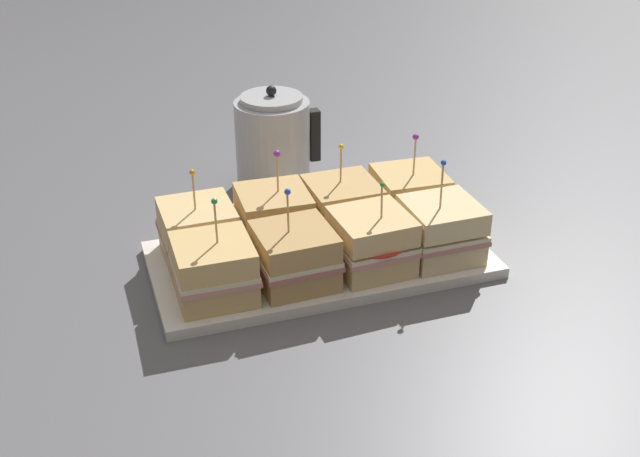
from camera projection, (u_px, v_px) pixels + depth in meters
The scene contains 11 objects.
ground_plane at pixel (320, 264), 1.34m from camera, with size 6.00×6.00×0.00m, color slate.
serving_platter at pixel (320, 259), 1.33m from camera, with size 0.55×0.27×0.02m.
sandwich_front_far_left at pixel (214, 270), 1.20m from camera, with size 0.12×0.12×0.16m.
sandwich_front_center_left at pixel (294, 256), 1.24m from camera, with size 0.13×0.13×0.16m.
sandwich_front_center_right at pixel (371, 242), 1.27m from camera, with size 0.13×0.13×0.15m.
sandwich_front_far_right at pixel (441, 230), 1.30m from camera, with size 0.12×0.12×0.18m.
sandwich_back_far_left at pixel (198, 231), 1.31m from camera, with size 0.12×0.12×0.16m.
sandwich_back_center_left at pixel (274, 218), 1.34m from camera, with size 0.13×0.13×0.17m.
sandwich_back_center_right at pixel (342, 208), 1.37m from camera, with size 0.12×0.12×0.16m.
sandwich_back_far_right at pixel (409, 197), 1.41m from camera, with size 0.13×0.13×0.17m.
kettle_steel at pixel (273, 142), 1.56m from camera, with size 0.17×0.15×0.21m.
Camera 1 is at (-0.36, -1.09, 0.70)m, focal length 45.00 mm.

